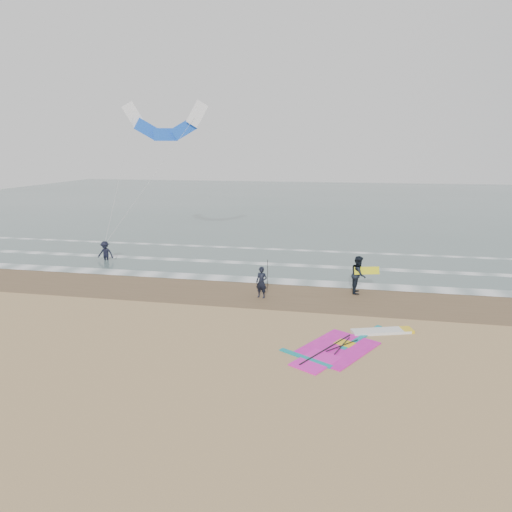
% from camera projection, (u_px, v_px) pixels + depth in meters
% --- Properties ---
extents(ground, '(120.00, 120.00, 0.00)m').
position_uv_depth(ground, '(263.00, 341.00, 17.85)').
color(ground, tan).
rests_on(ground, ground).
extents(sea_water, '(120.00, 80.00, 0.02)m').
position_uv_depth(sea_water, '(324.00, 202.00, 63.69)').
color(sea_water, '#47605E').
rests_on(sea_water, ground).
extents(wet_sand_band, '(120.00, 5.00, 0.01)m').
position_uv_depth(wet_sand_band, '(283.00, 294.00, 23.58)').
color(wet_sand_band, brown).
rests_on(wet_sand_band, ground).
extents(foam_waterline, '(120.00, 9.15, 0.02)m').
position_uv_depth(foam_waterline, '(293.00, 271.00, 27.81)').
color(foam_waterline, white).
rests_on(foam_waterline, ground).
extents(windsurf_rig, '(5.17, 4.90, 0.12)m').
position_uv_depth(windsurf_rig, '(351.00, 344.00, 17.49)').
color(windsurf_rig, white).
rests_on(windsurf_rig, ground).
extents(person_standing, '(0.65, 0.50, 1.60)m').
position_uv_depth(person_standing, '(261.00, 282.00, 22.85)').
color(person_standing, black).
rests_on(person_standing, ground).
extents(person_walking, '(0.80, 1.00, 1.96)m').
position_uv_depth(person_walking, '(358.00, 275.00, 23.58)').
color(person_walking, black).
rests_on(person_walking, ground).
extents(person_wading, '(1.10, 0.65, 1.67)m').
position_uv_depth(person_wading, '(105.00, 248.00, 30.46)').
color(person_wading, black).
rests_on(person_wading, ground).
extents(held_pole, '(0.17, 0.86, 1.82)m').
position_uv_depth(held_pole, '(267.00, 275.00, 22.71)').
color(held_pole, black).
rests_on(held_pole, ground).
extents(carried_kiteboard, '(1.30, 0.51, 0.39)m').
position_uv_depth(carried_kiteboard, '(367.00, 271.00, 23.35)').
color(carried_kiteboard, yellow).
rests_on(carried_kiteboard, ground).
extents(surf_kite, '(6.27, 4.53, 9.52)m').
position_uv_depth(surf_kite, '(165.00, 125.00, 32.02)').
color(surf_kite, white).
rests_on(surf_kite, ground).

